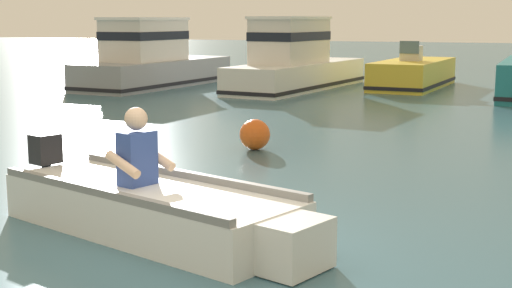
% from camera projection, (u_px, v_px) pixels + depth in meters
% --- Properties ---
extents(ground_plane, '(120.00, 120.00, 0.00)m').
position_uv_depth(ground_plane, '(160.00, 272.00, 5.80)').
color(ground_plane, '#386070').
extents(rowboat_with_person, '(3.65, 2.02, 1.19)m').
position_uv_depth(rowboat_with_person, '(154.00, 208.00, 6.82)').
color(rowboat_with_person, white).
rests_on(rowboat_with_person, ground).
extents(moored_boat_grey, '(2.49, 6.14, 2.06)m').
position_uv_depth(moored_boat_grey, '(152.00, 61.00, 21.60)').
color(moored_boat_grey, gray).
rests_on(moored_boat_grey, ground).
extents(moored_boat_white, '(2.52, 6.48, 2.08)m').
position_uv_depth(moored_boat_white, '(295.00, 63.00, 20.73)').
color(moored_boat_white, white).
rests_on(moored_boat_white, ground).
extents(moored_boat_yellow, '(2.00, 4.66, 1.38)m').
position_uv_depth(moored_boat_yellow, '(413.00, 74.00, 21.39)').
color(moored_boat_yellow, gold).
rests_on(moored_boat_yellow, ground).
extents(mooring_buoy, '(0.48, 0.48, 0.48)m').
position_uv_depth(mooring_buoy, '(255.00, 135.00, 11.20)').
color(mooring_buoy, '#E55919').
rests_on(mooring_buoy, ground).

